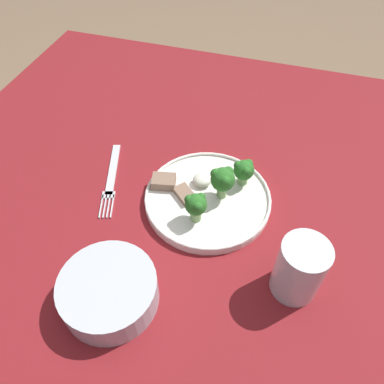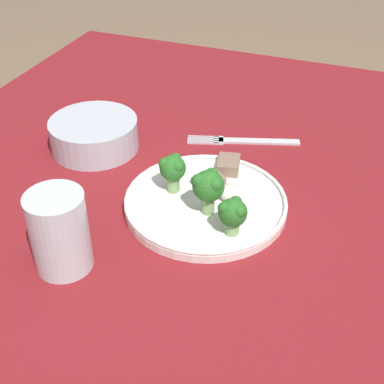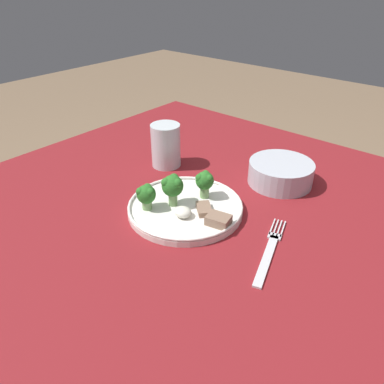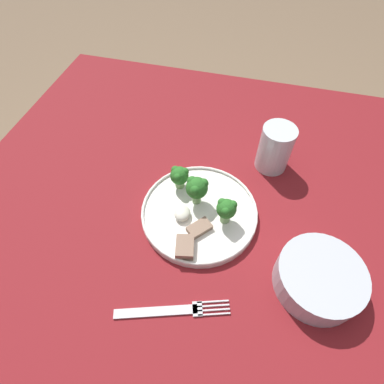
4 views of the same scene
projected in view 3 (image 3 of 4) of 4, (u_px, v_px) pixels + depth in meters
The scene contains 11 objects.
table at pixel (200, 255), 0.79m from camera, with size 1.09×1.04×0.71m.
dinner_plate at pixel (185, 207), 0.75m from camera, with size 0.23×0.23×0.02m.
fork at pixel (270, 251), 0.65m from camera, with size 0.08×0.19×0.00m.
cream_bowl at pixel (281, 173), 0.85m from camera, with size 0.14×0.14×0.05m.
drinking_glass at pixel (166, 148), 0.91m from camera, with size 0.07×0.07×0.11m.
broccoli_floret_near_rim_left at pixel (173, 186), 0.74m from camera, with size 0.04×0.04×0.07m.
broccoli_floret_center_left at pixel (205, 181), 0.76m from camera, with size 0.04×0.04×0.06m.
broccoli_floret_back_left at pixel (146, 195), 0.73m from camera, with size 0.04×0.04×0.05m.
meat_slice_front_slice at pixel (218, 220), 0.70m from camera, with size 0.05×0.04×0.02m.
meat_slice_middle_slice at pixel (205, 209), 0.73m from camera, with size 0.05×0.05×0.01m.
sauce_dollop at pixel (183, 212), 0.72m from camera, with size 0.04×0.03×0.02m.
Camera 3 is at (0.38, -0.47, 1.14)m, focal length 35.00 mm.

